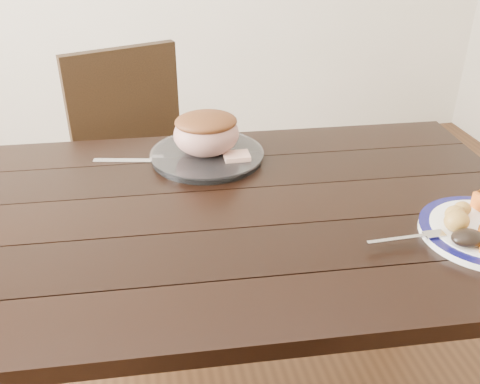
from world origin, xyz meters
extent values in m
cube|color=black|center=(0.00, 0.00, 0.73)|extent=(1.66, 1.00, 0.04)
cube|color=black|center=(0.74, 0.32, 0.35)|extent=(0.07, 0.07, 0.71)
cube|color=black|center=(-0.12, 0.65, 0.45)|extent=(0.53, 0.53, 0.04)
cube|color=black|center=(-0.18, 0.84, 0.70)|extent=(0.41, 0.17, 0.46)
cube|color=black|center=(0.00, 0.88, 0.21)|extent=(0.04, 0.04, 0.43)
cube|color=black|center=(0.11, 0.54, 0.21)|extent=(0.04, 0.04, 0.43)
cube|color=black|center=(-0.34, 0.76, 0.21)|extent=(0.04, 0.04, 0.43)
cube|color=black|center=(-0.23, 0.42, 0.21)|extent=(0.04, 0.04, 0.43)
cylinder|color=white|center=(0.04, 0.27, 0.76)|extent=(0.31, 0.31, 0.02)
ellipsoid|color=gold|center=(0.53, -0.20, 0.79)|extent=(0.05, 0.04, 0.04)
ellipsoid|color=gold|center=(0.56, -0.17, 0.79)|extent=(0.04, 0.04, 0.03)
ellipsoid|color=gold|center=(0.52, -0.23, 0.79)|extent=(0.06, 0.05, 0.05)
ellipsoid|color=black|center=(0.51, -0.28, 0.79)|extent=(0.07, 0.05, 0.03)
cube|color=silver|center=(0.38, -0.24, 0.77)|extent=(0.14, 0.01, 0.00)
cube|color=silver|center=(0.46, -0.23, 0.77)|extent=(0.05, 0.03, 0.00)
ellipsoid|color=#A67165|center=(0.04, 0.27, 0.83)|extent=(0.18, 0.16, 0.12)
cube|color=tan|center=(0.12, 0.21, 0.78)|extent=(0.07, 0.06, 0.02)
cube|color=silver|center=(-0.17, 0.30, 0.75)|extent=(0.20, 0.06, 0.00)
cube|color=black|center=(-0.02, 0.27, 0.76)|extent=(0.12, 0.05, 0.01)
camera|label=1|loc=(-0.14, -1.08, 1.42)|focal=40.00mm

